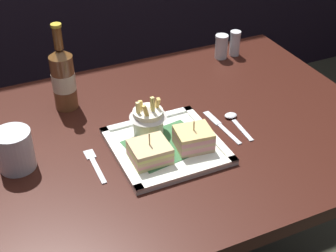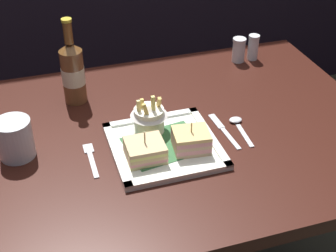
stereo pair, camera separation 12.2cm
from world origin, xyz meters
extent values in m
cube|color=#34150E|center=(0.00, 0.00, 0.76)|extent=(1.13, 0.82, 0.04)
cylinder|color=black|center=(-0.49, 0.33, 0.37)|extent=(0.08, 0.08, 0.74)
cylinder|color=black|center=(0.49, 0.33, 0.37)|extent=(0.08, 0.08, 0.74)
cube|color=white|center=(-0.04, -0.07, 0.78)|extent=(0.26, 0.26, 0.01)
cube|color=#316437|center=(-0.04, -0.07, 0.79)|extent=(0.20, 0.17, 0.00)
cube|color=white|center=(-0.04, -0.19, 0.79)|extent=(0.26, 0.02, 0.01)
cube|color=white|center=(-0.04, 0.05, 0.79)|extent=(0.26, 0.02, 0.01)
cube|color=white|center=(-0.16, -0.07, 0.79)|extent=(0.02, 0.26, 0.01)
cube|color=white|center=(0.08, -0.07, 0.79)|extent=(0.02, 0.26, 0.01)
cube|color=tan|center=(-0.10, -0.10, 0.79)|extent=(0.09, 0.09, 0.01)
cube|color=#E3968D|center=(-0.10, -0.10, 0.80)|extent=(0.09, 0.09, 0.01)
cube|color=#D5B378|center=(-0.10, -0.10, 0.81)|extent=(0.09, 0.09, 0.01)
cube|color=#E0D876|center=(-0.10, -0.10, 0.82)|extent=(0.09, 0.09, 0.01)
cube|color=tan|center=(-0.10, -0.10, 0.82)|extent=(0.09, 0.09, 0.01)
cylinder|color=tan|center=(-0.10, -0.10, 0.82)|extent=(0.00, 0.00, 0.08)
cube|color=tan|center=(0.02, -0.10, 0.79)|extent=(0.10, 0.08, 0.01)
cube|color=pink|center=(0.02, -0.10, 0.80)|extent=(0.10, 0.08, 0.01)
cube|color=tan|center=(0.02, -0.10, 0.81)|extent=(0.10, 0.08, 0.01)
cube|color=#D89090|center=(0.02, -0.10, 0.82)|extent=(0.10, 0.08, 0.01)
cube|color=#D9B56E|center=(0.02, -0.10, 0.83)|extent=(0.10, 0.08, 0.01)
cylinder|color=tan|center=(0.02, -0.10, 0.82)|extent=(0.00, 0.00, 0.08)
cylinder|color=white|center=(-0.06, 0.00, 0.82)|extent=(0.08, 0.08, 0.07)
cone|color=silver|center=(-0.06, 0.00, 0.85)|extent=(0.10, 0.10, 0.03)
cube|color=#E7D185|center=(-0.09, 0.00, 0.85)|extent=(0.01, 0.01, 0.06)
cube|color=#F3C768|center=(-0.03, 0.01, 0.85)|extent=(0.01, 0.03, 0.06)
cube|color=#F0C963|center=(-0.08, 0.01, 0.85)|extent=(0.01, 0.02, 0.06)
cube|color=#E6BF5D|center=(-0.07, -0.02, 0.85)|extent=(0.02, 0.01, 0.06)
cube|color=#E3D473|center=(-0.05, -0.01, 0.86)|extent=(0.01, 0.01, 0.07)
cylinder|color=brown|center=(-0.22, 0.23, 0.85)|extent=(0.06, 0.06, 0.16)
cone|color=brown|center=(-0.22, 0.23, 0.94)|extent=(0.06, 0.06, 0.02)
cylinder|color=brown|center=(-0.22, 0.23, 0.99)|extent=(0.02, 0.02, 0.06)
cylinder|color=gold|center=(-0.22, 0.23, 1.02)|extent=(0.03, 0.03, 0.01)
cylinder|color=beige|center=(-0.22, 0.23, 0.86)|extent=(0.06, 0.06, 0.05)
cylinder|color=silver|center=(-0.39, 0.01, 0.83)|extent=(0.09, 0.09, 0.10)
cylinder|color=silver|center=(-0.39, 0.01, 0.80)|extent=(0.08, 0.08, 0.05)
cube|color=silver|center=(-0.22, -0.08, 0.78)|extent=(0.01, 0.10, 0.00)
cube|color=silver|center=(-0.22, -0.02, 0.78)|extent=(0.02, 0.04, 0.00)
cube|color=silver|center=(0.13, -0.08, 0.78)|extent=(0.02, 0.10, 0.00)
cube|color=silver|center=(0.13, 0.00, 0.78)|extent=(0.02, 0.07, 0.00)
cube|color=silver|center=(0.17, -0.08, 0.78)|extent=(0.02, 0.10, 0.00)
ellipsoid|color=silver|center=(0.18, -0.01, 0.78)|extent=(0.03, 0.03, 0.01)
cylinder|color=silver|center=(0.33, 0.31, 0.81)|extent=(0.04, 0.04, 0.07)
cylinder|color=white|center=(0.33, 0.31, 0.80)|extent=(0.04, 0.04, 0.04)
cylinder|color=silver|center=(0.33, 0.31, 0.85)|extent=(0.04, 0.04, 0.01)
cylinder|color=silver|center=(0.38, 0.31, 0.81)|extent=(0.03, 0.03, 0.07)
cylinder|color=#3F272D|center=(0.38, 0.31, 0.80)|extent=(0.03, 0.03, 0.04)
cylinder|color=silver|center=(0.38, 0.31, 0.86)|extent=(0.04, 0.04, 0.01)
camera|label=1|loc=(-0.44, -0.95, 1.51)|focal=51.68mm
camera|label=2|loc=(-0.32, -0.99, 1.51)|focal=51.68mm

